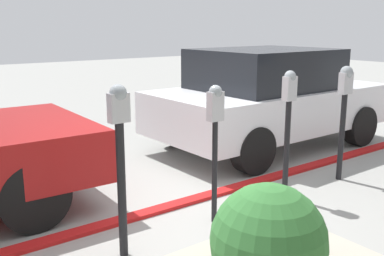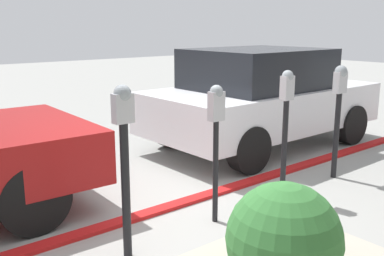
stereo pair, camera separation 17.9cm
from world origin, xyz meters
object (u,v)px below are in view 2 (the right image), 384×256
parked_car_middle (261,97)px  parking_meter_farthest (339,101)px  parking_meter_middle (216,126)px  parking_meter_second (124,147)px  parking_meter_fourth (286,113)px

parked_car_middle → parking_meter_farthest: bearing=-105.3°
parking_meter_middle → parked_car_middle: parked_car_middle is taller
parking_meter_middle → parking_meter_farthest: 2.10m
parking_meter_second → parking_meter_farthest: (3.15, 0.08, 0.04)m
parking_meter_second → parking_meter_middle: size_ratio=1.07×
parking_meter_fourth → parked_car_middle: 2.24m
parking_meter_farthest → parked_car_middle: bearing=75.4°
parking_meter_fourth → parking_meter_middle: bearing=-179.0°
parking_meter_fourth → parked_car_middle: bearing=48.9°
parking_meter_second → parked_car_middle: parked_car_middle is taller
parking_meter_second → parking_meter_middle: parking_meter_second is taller
parking_meter_farthest → parking_meter_second: bearing=-178.6°
parked_car_middle → parking_meter_fourth: bearing=-131.7°
parking_meter_second → parking_meter_fourth: (2.12, 0.07, 0.01)m
parking_meter_middle → parked_car_middle: bearing=33.9°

